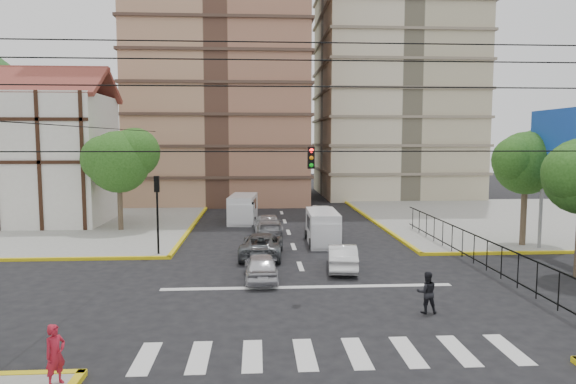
{
  "coord_description": "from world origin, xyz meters",
  "views": [
    {
      "loc": [
        -2.24,
        -21.02,
        6.5
      ],
      "look_at": [
        -0.71,
        3.9,
        4.0
      ],
      "focal_mm": 32.0,
      "sensor_mm": 36.0,
      "label": 1
    }
  ],
  "objects": [
    {
      "name": "car_silver_front_left",
      "position": [
        -2.06,
        2.53,
        0.65
      ],
      "size": [
        1.64,
        3.84,
        1.29
      ],
      "primitive_type": "imported",
      "rotation": [
        0.0,
        0.0,
        3.17
      ],
      "color": "silver",
      "rests_on": "ground"
    },
    {
      "name": "pedestrian_crosswalk",
      "position": [
        4.15,
        -2.49,
        0.8
      ],
      "size": [
        0.82,
        0.66,
        1.59
      ],
      "primitive_type": "imported",
      "rotation": [
        0.0,
        0.0,
        3.06
      ],
      "color": "black",
      "rests_on": "ground"
    },
    {
      "name": "pedestrian_sw_corner",
      "position": [
        -7.5,
        -7.83,
        0.96
      ],
      "size": [
        0.64,
        0.71,
        1.62
      ],
      "primitive_type": "imported",
      "rotation": [
        0.0,
        0.0,
        1.01
      ],
      "color": "#AD1A2D",
      "rests_on": "sidewalk_sw"
    },
    {
      "name": "sidewalk_nw",
      "position": [
        -20.0,
        20.0,
        0.07
      ],
      "size": [
        26.0,
        26.0,
        0.15
      ],
      "primitive_type": "cube",
      "color": "gray",
      "rests_on": "ground"
    },
    {
      "name": "traffic_light_hanging",
      "position": [
        0.0,
        -2.04,
        5.9
      ],
      "size": [
        18.0,
        9.12,
        0.92
      ],
      "color": "black",
      "rests_on": "ground"
    },
    {
      "name": "tree_park_c",
      "position": [
        14.09,
        9.01,
        5.34
      ],
      "size": [
        4.65,
        3.8,
        7.25
      ],
      "color": "#473828",
      "rests_on": "ground"
    },
    {
      "name": "ground",
      "position": [
        0.0,
        0.0,
        0.0
      ],
      "size": [
        160.0,
        160.0,
        0.0
      ],
      "primitive_type": "plane",
      "color": "black",
      "rests_on": "ground"
    },
    {
      "name": "car_darkgrey_mid_right",
      "position": [
        2.27,
        15.46,
        0.64
      ],
      "size": [
        1.65,
        3.82,
        1.28
      ],
      "primitive_type": "imported",
      "rotation": [
        0.0,
        0.0,
        3.18
      ],
      "color": "#28282A",
      "rests_on": "ground"
    },
    {
      "name": "car_white_rear_right",
      "position": [
        2.95,
        20.26,
        0.62
      ],
      "size": [
        1.55,
        3.86,
        1.25
      ],
      "primitive_type": "imported",
      "rotation": [
        0.0,
        0.0,
        3.08
      ],
      "color": "silver",
      "rests_on": "ground"
    },
    {
      "name": "billboard",
      "position": [
        14.45,
        6.0,
        6.0
      ],
      "size": [
        0.36,
        6.2,
        8.1
      ],
      "color": "slate",
      "rests_on": "ground"
    },
    {
      "name": "tree_tudor",
      "position": [
        -11.9,
        16.01,
        5.22
      ],
      "size": [
        5.39,
        4.4,
        7.43
      ],
      "color": "#473828",
      "rests_on": "ground"
    },
    {
      "name": "crosswalk_stripes",
      "position": [
        0.0,
        -6.0,
        0.01
      ],
      "size": [
        12.0,
        2.4,
        0.01
      ],
      "primitive_type": "cube",
      "color": "silver",
      "rests_on": "ground"
    },
    {
      "name": "van_left_lane",
      "position": [
        -3.35,
        19.49,
        1.06
      ],
      "size": [
        2.34,
        5.0,
        2.18
      ],
      "rotation": [
        0.0,
        0.0,
        -0.1
      ],
      "color": "silver",
      "rests_on": "ground"
    },
    {
      "name": "stop_line",
      "position": [
        0.0,
        1.2,
        0.01
      ],
      "size": [
        13.0,
        0.4,
        0.01
      ],
      "primitive_type": "cube",
      "color": "silver",
      "rests_on": "ground"
    },
    {
      "name": "car_silver_rear_left",
      "position": [
        -1.49,
        14.54,
        0.68
      ],
      "size": [
        2.14,
        4.77,
        1.36
      ],
      "primitive_type": "imported",
      "rotation": [
        0.0,
        0.0,
        3.19
      ],
      "color": "#A4A4A9",
      "rests_on": "ground"
    },
    {
      "name": "van_right_lane",
      "position": [
        1.9,
        10.57,
        1.01
      ],
      "size": [
        1.96,
        4.64,
        2.07
      ],
      "rotation": [
        0.0,
        0.0,
        -0.02
      ],
      "color": "silver",
      "rests_on": "ground"
    },
    {
      "name": "tudor_building",
      "position": [
        -19.0,
        20.0,
        5.25
      ],
      "size": [
        10.8,
        8.05,
        12.23
      ],
      "color": "silver",
      "rests_on": "ground"
    },
    {
      "name": "car_grey_mid_left",
      "position": [
        -1.97,
        7.38,
        0.68
      ],
      "size": [
        2.64,
        5.07,
        1.36
      ],
      "primitive_type": "imported",
      "rotation": [
        0.0,
        0.0,
        3.06
      ],
      "color": "slate",
      "rests_on": "ground"
    },
    {
      "name": "traffic_light_nw",
      "position": [
        -7.8,
        7.8,
        3.11
      ],
      "size": [
        0.28,
        0.22,
        4.4
      ],
      "color": "black",
      "rests_on": "ground"
    },
    {
      "name": "park_fence",
      "position": [
        9.0,
        4.5,
        0.0
      ],
      "size": [
        0.1,
        22.5,
        1.66
      ],
      "primitive_type": null,
      "color": "black",
      "rests_on": "ground"
    },
    {
      "name": "sidewalk_ne",
      "position": [
        20.0,
        20.0,
        0.07
      ],
      "size": [
        26.0,
        26.0,
        0.15
      ],
      "primitive_type": "cube",
      "color": "gray",
      "rests_on": "ground"
    },
    {
      "name": "car_white_front_right",
      "position": [
        2.05,
        4.19,
        0.66
      ],
      "size": [
        1.85,
        4.14,
        1.32
      ],
      "primitive_type": "imported",
      "rotation": [
        0.0,
        0.0,
        3.02
      ],
      "color": "silver",
      "rests_on": "ground"
    }
  ]
}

